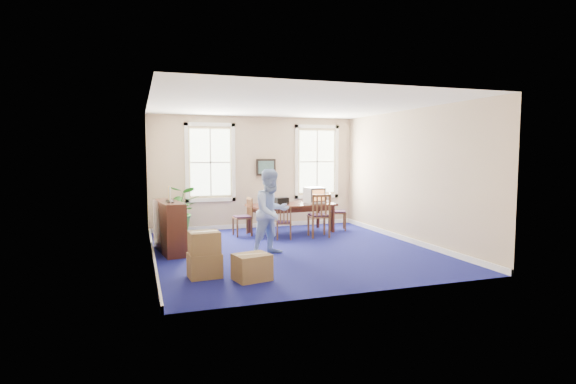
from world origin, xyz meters
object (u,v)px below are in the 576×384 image
object	(u,v)px
chair_near_left	(284,222)
man	(272,212)
conference_table	(291,218)
potted_plant	(178,211)
credenza	(169,226)
cardboard_boxes	(216,251)
crt_tv	(314,195)

from	to	relation	value
chair_near_left	man	xyz separation A→B (m)	(-0.77, -1.54, 0.49)
conference_table	man	size ratio (longest dim) A/B	1.27
conference_table	potted_plant	xyz separation A→B (m)	(-2.95, 0.54, 0.26)
man	credenza	xyz separation A→B (m)	(-2.06, 0.90, -0.34)
chair_near_left	potted_plant	world-z (taller)	potted_plant
chair_near_left	man	size ratio (longest dim) A/B	0.47
chair_near_left	credenza	bearing A→B (deg)	30.61
chair_near_left	credenza	world-z (taller)	credenza
cardboard_boxes	potted_plant	bearing A→B (deg)	94.11
man	credenza	size ratio (longest dim) A/B	1.26
chair_near_left	potted_plant	size ratio (longest dim) A/B	0.65
crt_tv	credenza	distance (m)	4.28
crt_tv	potted_plant	size ratio (longest dim) A/B	0.39
crt_tv	chair_near_left	size ratio (longest dim) A/B	0.60
cardboard_boxes	chair_near_left	bearing A→B (deg)	51.79
crt_tv	credenza	world-z (taller)	crt_tv
credenza	potted_plant	bearing A→B (deg)	71.03
man	cardboard_boxes	xyz separation A→B (m)	(-1.41, -1.23, -0.49)
man	credenza	distance (m)	2.27
cardboard_boxes	crt_tv	bearing A→B (deg)	47.26
man	cardboard_boxes	world-z (taller)	man
chair_near_left	cardboard_boxes	size ratio (longest dim) A/B	0.58
chair_near_left	cardboard_boxes	distance (m)	3.53
potted_plant	man	bearing A→B (deg)	-59.36
man	potted_plant	size ratio (longest dim) A/B	1.39
conference_table	chair_near_left	size ratio (longest dim) A/B	2.70
conference_table	chair_near_left	world-z (taller)	chair_near_left
credenza	potted_plant	world-z (taller)	potted_plant
chair_near_left	potted_plant	bearing A→B (deg)	-10.40
conference_table	man	xyz separation A→B (m)	(-1.25, -2.33, 0.52)
conference_table	credenza	distance (m)	3.61
crt_tv	potted_plant	bearing A→B (deg)	165.13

